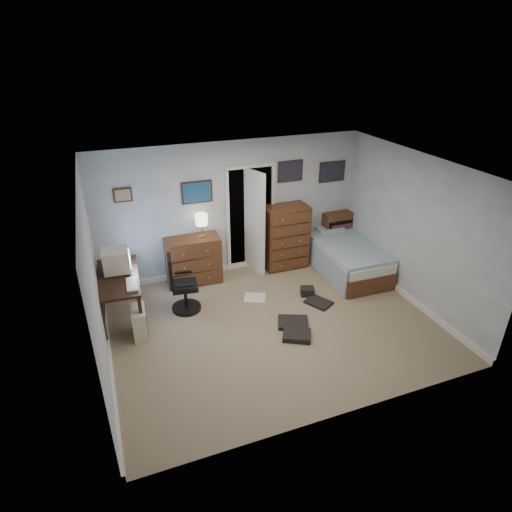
{
  "coord_description": "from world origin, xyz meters",
  "views": [
    {
      "loc": [
        -2.23,
        -5.14,
        4.05
      ],
      "look_at": [
        -0.17,
        0.3,
        1.1
      ],
      "focal_mm": 30.0,
      "sensor_mm": 36.0,
      "label": 1
    }
  ],
  "objects": [
    {
      "name": "low_dresser",
      "position": [
        -0.85,
        1.77,
        0.44
      ],
      "size": [
        1.02,
        0.55,
        0.88
      ],
      "primitive_type": "cube",
      "rotation": [
        0.0,
        0.0,
        -0.05
      ],
      "color": "brown",
      "rests_on": "floor"
    },
    {
      "name": "office_chair",
      "position": [
        -1.25,
        0.9,
        0.39
      ],
      "size": [
        0.54,
        0.54,
        1.0
      ],
      "rotation": [
        0.0,
        0.0,
        -0.13
      ],
      "color": "black",
      "rests_on": "floor"
    },
    {
      "name": "computer_desk",
      "position": [
        -2.29,
        1.0,
        0.6
      ],
      "size": [
        0.7,
        1.39,
        0.78
      ],
      "rotation": [
        0.0,
        0.0,
        -0.06
      ],
      "color": "black",
      "rests_on": "floor"
    },
    {
      "name": "floor",
      "position": [
        0.0,
        0.0,
        -0.01
      ],
      "size": [
        5.0,
        4.0,
        0.02
      ],
      "primitive_type": "cube",
      "color": "tan",
      "rests_on": "ground"
    },
    {
      "name": "table_lamp",
      "position": [
        -0.65,
        1.77,
        1.2
      ],
      "size": [
        0.23,
        0.23,
        0.43
      ],
      "rotation": [
        0.0,
        0.0,
        -0.05
      ],
      "color": "gold",
      "rests_on": "low_dresser"
    },
    {
      "name": "headboard_bookcase",
      "position": [
        2.41,
        1.86,
        0.48
      ],
      "size": [
        1.01,
        0.27,
        0.91
      ],
      "rotation": [
        0.0,
        0.0,
        0.01
      ],
      "color": "brown",
      "rests_on": "floor"
    },
    {
      "name": "keyboard",
      "position": [
        -2.02,
        0.65,
        0.8
      ],
      "size": [
        0.18,
        0.43,
        0.03
      ],
      "primitive_type": "cube",
      "rotation": [
        0.0,
        0.0,
        -0.06
      ],
      "color": "beige",
      "rests_on": "computer_desk"
    },
    {
      "name": "bed",
      "position": [
        1.99,
        1.13,
        0.3
      ],
      "size": [
        1.09,
        1.97,
        0.64
      ],
      "rotation": [
        0.0,
        0.0,
        -0.03
      ],
      "color": "brown",
      "rests_on": "floor"
    },
    {
      "name": "wall_posters",
      "position": [
        0.57,
        1.98,
        1.75
      ],
      "size": [
        4.38,
        0.04,
        0.6
      ],
      "color": "#331E11",
      "rests_on": "floor"
    },
    {
      "name": "tall_dresser",
      "position": [
        0.98,
        1.75,
        0.62
      ],
      "size": [
        0.86,
        0.51,
        1.25
      ],
      "primitive_type": "cube",
      "rotation": [
        0.0,
        0.0,
        0.01
      ],
      "color": "brown",
      "rests_on": "floor"
    },
    {
      "name": "crt_monitor",
      "position": [
        -2.18,
        1.15,
        0.98
      ],
      "size": [
        0.43,
        0.4,
        0.38
      ],
      "rotation": [
        0.0,
        0.0,
        -0.06
      ],
      "color": "beige",
      "rests_on": "computer_desk"
    },
    {
      "name": "pc_tower",
      "position": [
        -2.0,
        0.45,
        0.23
      ],
      "size": [
        0.24,
        0.45,
        0.47
      ],
      "rotation": [
        0.0,
        0.0,
        -0.06
      ],
      "color": "beige",
      "rests_on": "floor"
    },
    {
      "name": "media_stack",
      "position": [
        -2.32,
        2.13,
        0.43
      ],
      "size": [
        0.18,
        0.18,
        0.85
      ],
      "primitive_type": "cube",
      "rotation": [
        0.0,
        0.0,
        -0.07
      ],
      "color": "maroon",
      "rests_on": "floor"
    },
    {
      "name": "doorway",
      "position": [
        0.35,
        2.27,
        1.0
      ],
      "size": [
        0.96,
        1.12,
        2.05
      ],
      "color": "black",
      "rests_on": "floor"
    },
    {
      "name": "floor_clutter",
      "position": [
        0.41,
        0.08,
        0.04
      ],
      "size": [
        1.46,
        1.67,
        0.15
      ],
      "rotation": [
        0.0,
        0.0,
        -0.25
      ],
      "color": "black",
      "rests_on": "floor"
    }
  ]
}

